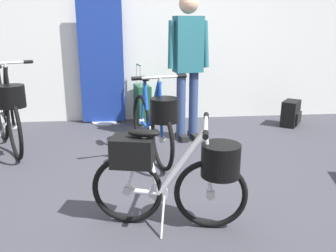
% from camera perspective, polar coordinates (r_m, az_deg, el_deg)
% --- Properties ---
extents(ground_plane, '(7.52, 7.52, 0.00)m').
position_cam_1_polar(ground_plane, '(2.98, 1.12, -11.10)').
color(ground_plane, '#38383F').
extents(back_wall, '(7.52, 0.10, 2.75)m').
position_cam_1_polar(back_wall, '(5.17, -2.35, 16.22)').
color(back_wall, white).
rests_on(back_wall, ground_plane).
extents(floor_banner_stand, '(0.60, 0.36, 1.71)m').
position_cam_1_polar(floor_banner_stand, '(5.01, -10.59, 9.05)').
color(floor_banner_stand, '#B7B7BC').
rests_on(floor_banner_stand, ground_plane).
extents(folding_bike_foreground, '(1.06, 0.53, 0.77)m').
position_cam_1_polar(folding_bike_foreground, '(2.41, 1.18, -7.27)').
color(folding_bike_foreground, black).
rests_on(folding_bike_foreground, ground_plane).
extents(display_bike_left, '(0.53, 1.28, 0.91)m').
position_cam_1_polar(display_bike_left, '(3.55, -2.20, 0.74)').
color(display_bike_left, black).
rests_on(display_bike_left, ground_plane).
extents(display_bike_right, '(0.74, 1.32, 1.01)m').
position_cam_1_polar(display_bike_right, '(4.19, -24.34, 2.17)').
color(display_bike_right, black).
rests_on(display_bike_right, ground_plane).
extents(visitor_near_wall, '(0.53, 0.32, 1.69)m').
position_cam_1_polar(visitor_near_wall, '(4.21, 3.23, 10.75)').
color(visitor_near_wall, navy).
rests_on(visitor_near_wall, ground_plane).
extents(rolling_suitcase, '(0.24, 0.39, 0.83)m').
position_cam_1_polar(rolling_suitcase, '(5.03, -4.11, 3.65)').
color(rolling_suitcase, '#19472D').
rests_on(rolling_suitcase, ground_plane).
extents(backpack_on_floor, '(0.35, 0.37, 0.35)m').
position_cam_1_polar(backpack_on_floor, '(5.18, 19.15, 1.92)').
color(backpack_on_floor, black).
rests_on(backpack_on_floor, ground_plane).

